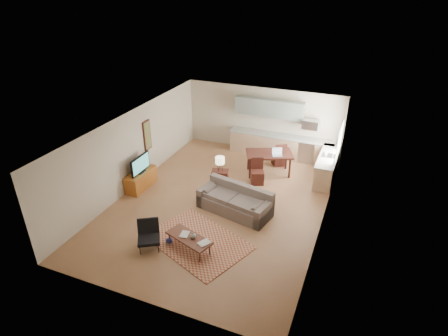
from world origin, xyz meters
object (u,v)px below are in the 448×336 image
at_px(armchair, 149,236).
at_px(console_table, 220,179).
at_px(coffee_table, 189,243).
at_px(dining_table, 269,163).
at_px(sofa, 235,200).
at_px(tv_credenza, 141,180).

relative_size(armchair, console_table, 1.17).
distance_m(coffee_table, console_table, 3.41).
distance_m(armchair, dining_table, 5.68).
height_order(sofa, console_table, sofa).
bearing_deg(armchair, console_table, 50.36).
relative_size(sofa, armchair, 3.13).
bearing_deg(console_table, armchair, -113.48).
height_order(armchair, tv_credenza, armchair).
xyz_separation_m(sofa, armchair, (-1.53, -2.52, -0.03)).
relative_size(coffee_table, armchair, 1.72).
relative_size(coffee_table, dining_table, 0.80).
relative_size(tv_credenza, dining_table, 0.80).
xyz_separation_m(coffee_table, console_table, (-0.51, 3.37, 0.13)).
relative_size(coffee_table, tv_credenza, 1.01).
relative_size(sofa, tv_credenza, 1.83).
height_order(tv_credenza, console_table, console_table).
height_order(console_table, dining_table, dining_table).
bearing_deg(sofa, dining_table, 96.93).
xyz_separation_m(armchair, console_table, (0.53, 3.74, -0.06)).
xyz_separation_m(armchair, dining_table, (1.80, 5.39, 0.03)).
distance_m(sofa, console_table, 1.58).
bearing_deg(armchair, coffee_table, -12.05).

